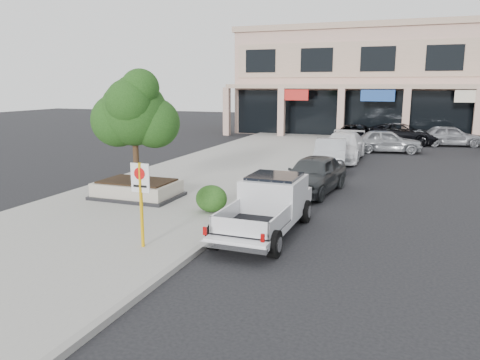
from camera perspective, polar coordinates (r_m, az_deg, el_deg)
name	(u,v)px	position (r m, az deg, el deg)	size (l,w,h in m)	color
ground	(262,250)	(13.00, 2.66, -8.51)	(120.00, 120.00, 0.00)	black
sidewalk	(183,188)	(20.37, -6.92, -0.94)	(8.00, 52.00, 0.15)	gray
curb	(271,195)	(18.92, 3.78, -1.85)	(0.20, 52.00, 0.15)	gray
strip_mall	(471,81)	(45.76, 26.38, 10.77)	(40.55, 12.43, 9.50)	#D1A393
planter	(137,189)	(18.57, -12.40, -1.09)	(3.20, 2.20, 0.68)	black
planter_tree	(139,113)	(18.22, -12.18, 8.03)	(2.90, 2.55, 4.00)	#311C13
no_parking_sign	(141,193)	(12.66, -12.00, -1.60)	(0.55, 0.09, 2.30)	#E3A70B
hedge	(211,199)	(16.08, -3.50, -2.28)	(1.10, 0.99, 0.94)	#1A4413
pickup_truck	(265,208)	(14.08, 3.02, -3.37)	(1.96, 5.30, 1.67)	silver
curb_car_a	(314,174)	(19.77, 8.95, 0.71)	(1.84, 4.58, 1.56)	#2E3134
curb_car_b	(330,154)	(25.93, 10.96, 3.18)	(1.62, 4.66, 1.53)	#AEB1B7
curb_car_c	(343,146)	(28.72, 12.43, 4.02)	(2.28, 5.60, 1.62)	white
curb_car_d	(353,136)	(35.01, 13.64, 5.25)	(2.64, 5.72, 1.59)	black
lot_car_a	(386,141)	(32.64, 17.42, 4.57)	(1.83, 4.55, 1.55)	#95979C
lot_car_d	(401,134)	(37.68, 19.07, 5.36)	(2.60, 5.64, 1.57)	black
lot_car_e	(450,136)	(37.70, 24.24, 4.95)	(1.82, 4.52, 1.54)	gray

